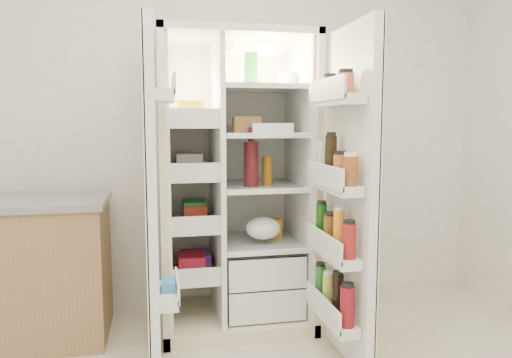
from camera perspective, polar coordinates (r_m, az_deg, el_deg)
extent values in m
cube|color=white|center=(3.38, -6.05, 7.91)|extent=(4.00, 0.02, 2.70)
cube|color=beige|center=(3.35, -3.47, 0.23)|extent=(0.92, 0.04, 1.80)
cube|color=beige|center=(2.98, -10.93, -0.64)|extent=(0.04, 0.70, 1.80)
cube|color=beige|center=(3.12, 5.44, -0.24)|extent=(0.04, 0.70, 1.80)
cube|color=beige|center=(3.04, -2.65, 16.24)|extent=(0.92, 0.70, 0.04)
cube|color=beige|center=(3.24, -2.48, -15.71)|extent=(0.92, 0.70, 0.08)
cube|color=white|center=(3.31, -3.39, 0.52)|extent=(0.84, 0.02, 1.68)
cube|color=white|center=(2.98, -10.36, -0.25)|extent=(0.02, 0.62, 1.68)
cube|color=white|center=(3.11, 4.91, 0.11)|extent=(0.02, 0.62, 1.68)
cube|color=white|center=(3.00, -4.64, -0.11)|extent=(0.03, 0.62, 1.68)
cube|color=silver|center=(3.20, 0.38, -13.24)|extent=(0.47, 0.52, 0.19)
cube|color=silver|center=(3.13, 0.39, -9.80)|extent=(0.47, 0.52, 0.19)
cube|color=#FFD18C|center=(3.11, 0.12, 14.92)|extent=(0.30, 0.30, 0.02)
cube|color=silver|center=(3.11, -7.42, -10.68)|extent=(0.28, 0.58, 0.02)
cube|color=silver|center=(3.03, -7.51, -5.26)|extent=(0.28, 0.58, 0.02)
cube|color=silver|center=(2.99, -7.59, 0.39)|extent=(0.28, 0.58, 0.02)
cube|color=silver|center=(2.97, -7.68, 6.15)|extent=(0.28, 0.58, 0.02)
cube|color=silver|center=(3.12, 0.31, -7.32)|extent=(0.49, 0.58, 0.01)
cube|color=silver|center=(3.05, 0.31, -0.74)|extent=(0.49, 0.58, 0.01)
cube|color=silver|center=(3.03, 0.32, 5.27)|extent=(0.49, 0.58, 0.02)
cube|color=silver|center=(3.04, 0.32, 10.56)|extent=(0.49, 0.58, 0.02)
cube|color=red|center=(3.09, -7.44, -9.62)|extent=(0.16, 0.20, 0.10)
cube|color=green|center=(3.02, -7.53, -3.96)|extent=(0.14, 0.18, 0.12)
cube|color=silver|center=(2.98, -7.61, 1.25)|extent=(0.20, 0.22, 0.07)
cube|color=gold|center=(2.97, -7.70, 7.70)|extent=(0.15, 0.16, 0.14)
cube|color=purple|center=(3.09, -7.44, -9.71)|extent=(0.18, 0.20, 0.09)
cube|color=red|center=(3.02, -7.52, -4.14)|extent=(0.14, 0.18, 0.10)
cube|color=silver|center=(2.98, -7.61, 1.73)|extent=(0.16, 0.16, 0.12)
sphere|color=orange|center=(3.12, -1.62, -14.92)|extent=(0.07, 0.07, 0.07)
sphere|color=orange|center=(3.17, -0.10, -14.54)|extent=(0.07, 0.07, 0.07)
sphere|color=orange|center=(3.16, 1.89, -14.66)|extent=(0.07, 0.07, 0.07)
sphere|color=orange|center=(3.26, -1.18, -13.97)|extent=(0.07, 0.07, 0.07)
ellipsoid|color=#417C29|center=(3.15, 0.31, -9.44)|extent=(0.26, 0.24, 0.11)
cylinder|color=#4D1016|center=(2.93, -0.58, 1.74)|extent=(0.09, 0.09, 0.27)
cylinder|color=brown|center=(2.98, 1.36, 0.96)|extent=(0.06, 0.06, 0.18)
cube|color=green|center=(2.95, -0.60, 12.77)|extent=(0.07, 0.07, 0.20)
cylinder|color=silver|center=(3.07, 3.65, 11.53)|extent=(0.10, 0.10, 0.09)
cylinder|color=#B9792A|center=(3.14, 0.92, 11.32)|extent=(0.06, 0.06, 0.08)
cube|color=white|center=(2.96, 1.83, 5.99)|extent=(0.25, 0.10, 0.06)
cube|color=#A47041|center=(3.00, -1.09, 6.38)|extent=(0.17, 0.09, 0.10)
ellipsoid|color=white|center=(3.01, 0.81, -6.34)|extent=(0.22, 0.20, 0.14)
cube|color=orange|center=(3.20, 1.94, -5.73)|extent=(0.10, 0.12, 0.12)
cube|color=white|center=(2.44, -12.14, -2.26)|extent=(0.05, 0.40, 1.72)
cube|color=beige|center=(2.44, -12.73, -2.28)|extent=(0.01, 0.40, 1.72)
cube|color=white|center=(2.56, -10.25, -13.34)|extent=(0.09, 0.32, 0.06)
cube|color=white|center=(2.41, -10.74, 9.58)|extent=(0.09, 0.32, 0.06)
cube|color=#338CCC|center=(2.55, -10.27, -12.71)|extent=(0.07, 0.12, 0.10)
cube|color=white|center=(2.55, 10.99, -1.87)|extent=(0.05, 0.58, 1.72)
cube|color=beige|center=(2.56, 11.51, -1.85)|extent=(0.01, 0.58, 1.72)
cube|color=white|center=(2.68, 8.94, -15.59)|extent=(0.11, 0.50, 0.05)
cube|color=white|center=(2.57, 9.08, -8.56)|extent=(0.11, 0.50, 0.05)
cube|color=white|center=(2.51, 9.22, -0.81)|extent=(0.11, 0.50, 0.05)
cube|color=white|center=(2.49, 9.41, 9.05)|extent=(0.11, 0.50, 0.05)
cylinder|color=maroon|center=(2.46, 10.69, -14.55)|extent=(0.07, 0.07, 0.20)
cylinder|color=black|center=(2.57, 9.56, -13.36)|extent=(0.06, 0.06, 0.22)
cylinder|color=#A8C140|center=(2.69, 8.53, -12.86)|extent=(0.06, 0.06, 0.18)
cylinder|color=#267227|center=(2.81, 7.59, -11.93)|extent=(0.06, 0.06, 0.19)
cylinder|color=maroon|center=(2.37, 10.86, -7.18)|extent=(0.07, 0.07, 0.17)
cylinder|color=orange|center=(2.48, 9.71, -6.06)|extent=(0.06, 0.06, 0.21)
cylinder|color=brown|center=(2.60, 8.65, -6.00)|extent=(0.07, 0.07, 0.16)
cylinder|color=#154C11|center=(2.72, 7.70, -5.01)|extent=(0.06, 0.06, 0.20)
cylinder|color=brown|center=(2.31, 11.04, 0.91)|extent=(0.07, 0.07, 0.14)
cylinder|color=#A4512A|center=(2.43, 9.85, 1.21)|extent=(0.07, 0.07, 0.14)
cylinder|color=black|center=(2.55, 8.80, 2.48)|extent=(0.06, 0.06, 0.23)
cylinder|color=beige|center=(2.67, 7.81, 2.15)|extent=(0.06, 0.06, 0.18)
cylinder|color=#A9502A|center=(2.38, 10.50, 10.96)|extent=(0.08, 0.08, 0.10)
cylinder|color=olive|center=(2.59, 8.63, 10.63)|extent=(0.08, 0.08, 0.10)
cube|color=#946D4A|center=(3.19, -27.29, -9.95)|extent=(1.12, 0.58, 0.80)
cube|color=gray|center=(3.11, -27.69, -2.51)|extent=(1.15, 0.61, 0.04)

